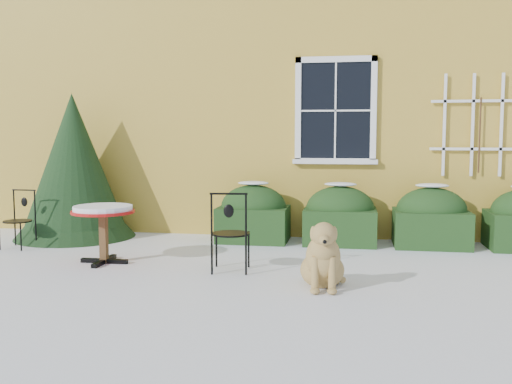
% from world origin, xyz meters
% --- Properties ---
extents(ground, '(80.00, 80.00, 0.00)m').
position_xyz_m(ground, '(0.00, 0.00, 0.00)').
color(ground, white).
rests_on(ground, ground).
extents(house, '(12.40, 8.40, 6.40)m').
position_xyz_m(house, '(0.00, 7.00, 3.22)').
color(house, gold).
rests_on(house, ground).
extents(hedge_row, '(4.95, 0.80, 0.91)m').
position_xyz_m(hedge_row, '(1.65, 2.55, 0.40)').
color(hedge_row, black).
rests_on(hedge_row, ground).
extents(evergreen_shrub, '(1.86, 1.86, 2.25)m').
position_xyz_m(evergreen_shrub, '(-3.13, 2.42, 0.91)').
color(evergreen_shrub, black).
rests_on(evergreen_shrub, ground).
extents(bistro_table, '(0.78, 0.78, 0.72)m').
position_xyz_m(bistro_table, '(-1.89, 0.73, 0.60)').
color(bistro_table, black).
rests_on(bistro_table, ground).
extents(patio_chair_near, '(0.46, 0.46, 0.95)m').
position_xyz_m(patio_chair_near, '(-0.23, 0.55, 0.47)').
color(patio_chair_near, black).
rests_on(patio_chair_near, ground).
extents(patio_chair_far, '(0.40, 0.39, 0.82)m').
position_xyz_m(patio_chair_far, '(-3.50, 1.47, 0.41)').
color(patio_chair_far, black).
rests_on(patio_chair_far, ground).
extents(dog, '(0.51, 0.83, 0.74)m').
position_xyz_m(dog, '(0.88, -0.04, 0.30)').
color(dog, tan).
rests_on(dog, ground).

